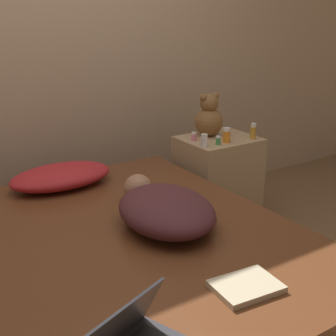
{
  "coord_description": "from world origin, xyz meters",
  "views": [
    {
      "loc": [
        -0.89,
        -1.69,
        1.43
      ],
      "look_at": [
        0.37,
        0.24,
        0.64
      ],
      "focal_mm": 50.0,
      "sensor_mm": 36.0,
      "label": 1
    }
  ],
  "objects_px": {
    "teddy_bear": "(209,117)",
    "person_lying": "(165,208)",
    "book": "(246,286)",
    "bottle_orange": "(227,135)",
    "bottle_green": "(218,140)",
    "bottle_white": "(204,141)",
    "bottle_pink": "(194,136)",
    "pillow": "(61,176)",
    "bottle_amber": "(253,131)"
  },
  "relations": [
    {
      "from": "bottle_white",
      "to": "teddy_bear",
      "type": "bearing_deg",
      "value": 46.77
    },
    {
      "from": "bottle_pink",
      "to": "bottle_amber",
      "type": "xyz_separation_m",
      "value": [
        0.36,
        -0.18,
        0.02
      ]
    },
    {
      "from": "bottle_pink",
      "to": "bottle_white",
      "type": "distance_m",
      "value": 0.16
    },
    {
      "from": "person_lying",
      "to": "bottle_pink",
      "type": "bearing_deg",
      "value": 52.9
    },
    {
      "from": "book",
      "to": "pillow",
      "type": "bearing_deg",
      "value": 97.71
    },
    {
      "from": "teddy_bear",
      "to": "bottle_white",
      "type": "relative_size",
      "value": 3.54
    },
    {
      "from": "bottle_green",
      "to": "bottle_white",
      "type": "bearing_deg",
      "value": 176.55
    },
    {
      "from": "person_lying",
      "to": "book",
      "type": "xyz_separation_m",
      "value": [
        -0.04,
        -0.61,
        -0.07
      ]
    },
    {
      "from": "pillow",
      "to": "bottle_green",
      "type": "distance_m",
      "value": 1.0
    },
    {
      "from": "bottle_amber",
      "to": "bottle_pink",
      "type": "bearing_deg",
      "value": 153.2
    },
    {
      "from": "bottle_green",
      "to": "bottle_amber",
      "type": "distance_m",
      "value": 0.28
    },
    {
      "from": "teddy_bear",
      "to": "bottle_pink",
      "type": "xyz_separation_m",
      "value": [
        -0.16,
        -0.05,
        -0.1
      ]
    },
    {
      "from": "bottle_green",
      "to": "teddy_bear",
      "type": "bearing_deg",
      "value": 68.19
    },
    {
      "from": "teddy_bear",
      "to": "bottle_green",
      "type": "xyz_separation_m",
      "value": [
        -0.08,
        -0.21,
        -0.1
      ]
    },
    {
      "from": "bottle_orange",
      "to": "bottle_amber",
      "type": "height_order",
      "value": "bottle_amber"
    },
    {
      "from": "book",
      "to": "bottle_orange",
      "type": "bearing_deg",
      "value": 53.2
    },
    {
      "from": "book",
      "to": "bottle_pink",
      "type": "bearing_deg",
      "value": 61.34
    },
    {
      "from": "person_lying",
      "to": "bottle_amber",
      "type": "relative_size",
      "value": 6.71
    },
    {
      "from": "book",
      "to": "person_lying",
      "type": "bearing_deg",
      "value": 86.33
    },
    {
      "from": "bottle_green",
      "to": "bottle_white",
      "type": "xyz_separation_m",
      "value": [
        -0.11,
        0.01,
        0.01
      ]
    },
    {
      "from": "pillow",
      "to": "person_lying",
      "type": "bearing_deg",
      "value": -73.37
    },
    {
      "from": "bottle_amber",
      "to": "bottle_white",
      "type": "distance_m",
      "value": 0.39
    },
    {
      "from": "bottle_white",
      "to": "pillow",
      "type": "bearing_deg",
      "value": 167.27
    },
    {
      "from": "person_lying",
      "to": "teddy_bear",
      "type": "bearing_deg",
      "value": 48.77
    },
    {
      "from": "pillow",
      "to": "bottle_orange",
      "type": "height_order",
      "value": "bottle_orange"
    },
    {
      "from": "bottle_green",
      "to": "book",
      "type": "relative_size",
      "value": 0.22
    },
    {
      "from": "bottle_orange",
      "to": "bottle_amber",
      "type": "relative_size",
      "value": 0.93
    },
    {
      "from": "teddy_bear",
      "to": "person_lying",
      "type": "bearing_deg",
      "value": -138.1
    },
    {
      "from": "teddy_bear",
      "to": "bottle_green",
      "type": "relative_size",
      "value": 5.14
    },
    {
      "from": "bottle_amber",
      "to": "bottle_white",
      "type": "relative_size",
      "value": 1.28
    },
    {
      "from": "teddy_bear",
      "to": "book",
      "type": "relative_size",
      "value": 1.14
    },
    {
      "from": "pillow",
      "to": "bottle_amber",
      "type": "relative_size",
      "value": 5.53
    },
    {
      "from": "pillow",
      "to": "bottle_pink",
      "type": "distance_m",
      "value": 0.91
    },
    {
      "from": "teddy_bear",
      "to": "book",
      "type": "height_order",
      "value": "teddy_bear"
    },
    {
      "from": "pillow",
      "to": "book",
      "type": "relative_size",
      "value": 2.29
    },
    {
      "from": "person_lying",
      "to": "bottle_white",
      "type": "bearing_deg",
      "value": 47.19
    },
    {
      "from": "bottle_pink",
      "to": "bottle_amber",
      "type": "distance_m",
      "value": 0.4
    },
    {
      "from": "bottle_orange",
      "to": "bottle_white",
      "type": "height_order",
      "value": "bottle_orange"
    },
    {
      "from": "bottle_green",
      "to": "bottle_orange",
      "type": "bearing_deg",
      "value": 6.29
    },
    {
      "from": "bottle_orange",
      "to": "bottle_amber",
      "type": "distance_m",
      "value": 0.21
    },
    {
      "from": "person_lying",
      "to": "bottle_green",
      "type": "xyz_separation_m",
      "value": [
        0.75,
        0.54,
        0.09
      ]
    },
    {
      "from": "bottle_pink",
      "to": "bottle_white",
      "type": "bearing_deg",
      "value": -101.53
    },
    {
      "from": "pillow",
      "to": "bottle_pink",
      "type": "relative_size",
      "value": 10.22
    },
    {
      "from": "person_lying",
      "to": "bottle_orange",
      "type": "xyz_separation_m",
      "value": [
        0.83,
        0.55,
        0.11
      ]
    },
    {
      "from": "bottle_pink",
      "to": "bottle_orange",
      "type": "relative_size",
      "value": 0.58
    },
    {
      "from": "person_lying",
      "to": "bottle_orange",
      "type": "height_order",
      "value": "bottle_orange"
    },
    {
      "from": "bottle_pink",
      "to": "book",
      "type": "bearing_deg",
      "value": -118.66
    },
    {
      "from": "bottle_pink",
      "to": "bottle_green",
      "type": "bearing_deg",
      "value": -64.98
    },
    {
      "from": "bottle_pink",
      "to": "book",
      "type": "xyz_separation_m",
      "value": [
        -0.72,
        -1.31,
        -0.16
      ]
    },
    {
      "from": "bottle_white",
      "to": "book",
      "type": "xyz_separation_m",
      "value": [
        -0.69,
        -1.16,
        -0.17
      ]
    }
  ]
}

